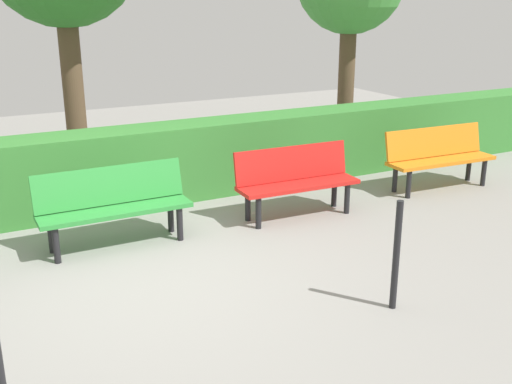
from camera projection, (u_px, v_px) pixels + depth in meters
The scene contains 6 objects.
ground_plane at pixel (146, 279), 5.94m from camera, with size 19.20×19.20×0.00m, color gray.
bench_orange at pixel (438, 155), 8.63m from camera, with size 1.67×0.55×0.86m.
bench_red at pixel (296, 178), 7.52m from camera, with size 1.56×0.51×0.86m.
bench_green at pixel (113, 203), 6.63m from camera, with size 1.65×0.48×0.86m.
hedge_row at pixel (169, 162), 8.16m from camera, with size 15.20×0.66×1.01m, color #387F33.
railing_post_mid at pixel (396, 256), 5.23m from camera, with size 0.06×0.06×1.00m, color black.
Camera 1 is at (1.55, 5.27, 2.63)m, focal length 42.67 mm.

